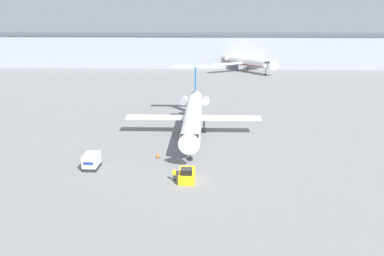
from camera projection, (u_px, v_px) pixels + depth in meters
ground_plane at (187, 181)px, 48.60m from camera, size 600.00×600.00×0.00m
terminal_building at (204, 50)px, 161.54m from camera, size 180.00×16.80×14.36m
airplane_main at (193, 114)px, 67.24m from camera, size 24.40×32.34×10.63m
pushback_tug at (187, 175)px, 48.76m from camera, size 2.04×3.86×1.90m
luggage_cart at (92, 161)px, 52.42m from camera, size 1.94×2.96×2.16m
worker_near_tug at (174, 174)px, 48.47m from camera, size 0.40×0.24×1.70m
traffic_cone_left at (158, 155)px, 56.61m from camera, size 0.58×0.58×0.77m
airplane_parked_far_left at (245, 60)px, 147.81m from camera, size 26.94×29.97×11.31m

